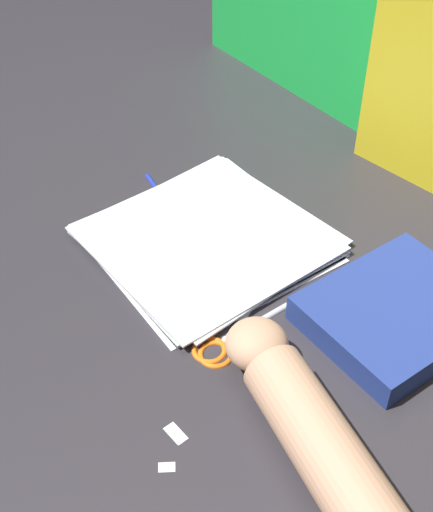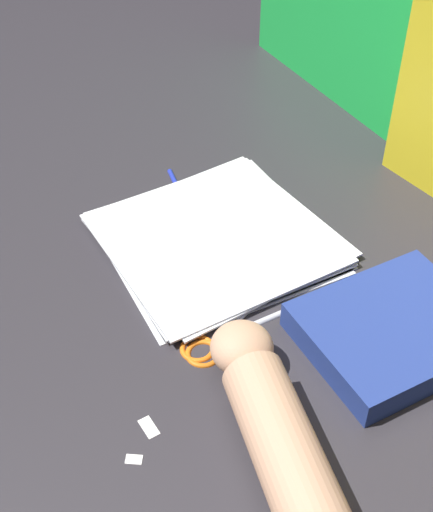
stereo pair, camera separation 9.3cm
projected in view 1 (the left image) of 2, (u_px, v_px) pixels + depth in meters
The scene contains 10 objects.
ground_plane at pixel (203, 293), 0.97m from camera, with size 6.00×6.00×0.00m, color #2D2B30.
backdrop_panel_left at pixel (323, 4), 1.22m from camera, with size 0.61×0.03×0.38m.
paper_stack at pixel (207, 239), 1.04m from camera, with size 0.32×0.33×0.02m.
book_closed at pixel (397, 313), 0.91m from camera, with size 0.18×0.22×0.04m.
scissors at pixel (227, 338), 0.90m from camera, with size 0.09×0.16×0.01m.
hand_forearm at pixel (311, 429), 0.76m from camera, with size 0.33×0.14×0.07m.
paper_scrap_near at pixel (167, 467), 0.77m from camera, with size 0.02×0.02×0.00m.
paper_scrap_mid at pixel (176, 433), 0.80m from camera, with size 0.03×0.02×0.00m.
paper_scrap_far at pixel (163, 323), 0.92m from camera, with size 0.03×0.02×0.00m.
pen at pixel (163, 197), 1.12m from camera, with size 0.14×0.03×0.01m.
Camera 1 is at (0.56, -0.39, 0.68)m, focal length 50.00 mm.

